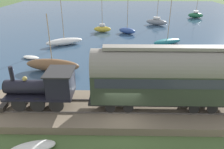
# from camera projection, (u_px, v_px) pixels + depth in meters

# --- Properties ---
(ground_plane) EXTENTS (200.00, 200.00, 0.00)m
(ground_plane) POSITION_uv_depth(u_px,v_px,m) (122.00, 122.00, 16.27)
(ground_plane) COLOR #476033
(harbor_water) EXTENTS (80.00, 80.00, 0.01)m
(harbor_water) POSITION_uv_depth(u_px,v_px,m) (118.00, 18.00, 56.33)
(harbor_water) COLOR #2D4760
(harbor_water) RESTS_ON ground
(rail_embankment) EXTENTS (5.30, 56.00, 0.71)m
(rail_embankment) POSITION_uv_depth(u_px,v_px,m) (122.00, 110.00, 17.11)
(rail_embankment) COLOR #756651
(rail_embankment) RESTS_ON ground
(steam_locomotive) EXTENTS (2.41, 5.64, 3.21)m
(steam_locomotive) POSITION_uv_depth(u_px,v_px,m) (47.00, 86.00, 16.35)
(steam_locomotive) COLOR black
(steam_locomotive) RESTS_ON rail_embankment
(passenger_coach) EXTENTS (2.50, 10.63, 4.81)m
(passenger_coach) POSITION_uv_depth(u_px,v_px,m) (162.00, 75.00, 15.80)
(passenger_coach) COLOR black
(passenger_coach) RESTS_ON rail_embankment
(sailboat_gray) EXTENTS (3.11, 4.75, 6.75)m
(sailboat_gray) POSITION_uv_depth(u_px,v_px,m) (157.00, 22.00, 47.55)
(sailboat_gray) COLOR gray
(sailboat_gray) RESTS_ON harbor_water
(sailboat_white) EXTENTS (3.81, 5.78, 7.88)m
(sailboat_white) POSITION_uv_depth(u_px,v_px,m) (64.00, 41.00, 33.89)
(sailboat_white) COLOR white
(sailboat_white) RESTS_ON harbor_water
(sailboat_teal) EXTENTS (3.48, 5.15, 8.46)m
(sailboat_teal) POSITION_uv_depth(u_px,v_px,m) (167.00, 41.00, 34.30)
(sailboat_teal) COLOR #1E707A
(sailboat_teal) RESTS_ON harbor_water
(sailboat_yellow) EXTENTS (1.06, 3.29, 7.60)m
(sailboat_yellow) POSITION_uv_depth(u_px,v_px,m) (102.00, 29.00, 41.74)
(sailboat_yellow) COLOR gold
(sailboat_yellow) RESTS_ON harbor_water
(sailboat_green) EXTENTS (2.50, 3.93, 5.65)m
(sailboat_green) POSITION_uv_depth(u_px,v_px,m) (196.00, 15.00, 55.68)
(sailboat_green) COLOR #236B42
(sailboat_green) RESTS_ON harbor_water
(sailboat_blue) EXTENTS (2.92, 3.58, 6.13)m
(sailboat_blue) POSITION_uv_depth(u_px,v_px,m) (127.00, 31.00, 40.66)
(sailboat_blue) COLOR #335199
(sailboat_blue) RESTS_ON harbor_water
(sailboat_brown) EXTENTS (2.14, 6.35, 6.38)m
(sailboat_brown) POSITION_uv_depth(u_px,v_px,m) (53.00, 65.00, 24.60)
(sailboat_brown) COLOR brown
(sailboat_brown) RESTS_ON harbor_water
(rowboat_near_shore) EXTENTS (1.75, 2.57, 0.32)m
(rowboat_near_shore) POSITION_uv_depth(u_px,v_px,m) (31.00, 57.00, 28.52)
(rowboat_near_shore) COLOR silver
(rowboat_near_shore) RESTS_ON harbor_water
(rowboat_far_out) EXTENTS (1.54, 2.18, 0.32)m
(rowboat_far_out) POSITION_uv_depth(u_px,v_px,m) (138.00, 57.00, 28.81)
(rowboat_far_out) COLOR silver
(rowboat_far_out) RESTS_ON harbor_water
(rowboat_mid_harbor) EXTENTS (1.14, 2.00, 0.53)m
(rowboat_mid_harbor) POSITION_uv_depth(u_px,v_px,m) (172.00, 85.00, 21.02)
(rowboat_mid_harbor) COLOR #B7B2A3
(rowboat_mid_harbor) RESTS_ON harbor_water
(rowboat_off_pier) EXTENTS (1.89, 1.74, 0.30)m
(rowboat_off_pier) POSITION_uv_depth(u_px,v_px,m) (208.00, 66.00, 25.73)
(rowboat_off_pier) COLOR #B7B2A3
(rowboat_off_pier) RESTS_ON harbor_water
(beached_dinghy) EXTENTS (1.88, 3.00, 0.44)m
(beached_dinghy) POSITION_uv_depth(u_px,v_px,m) (33.00, 147.00, 13.50)
(beached_dinghy) COLOR silver
(beached_dinghy) RESTS_ON ground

